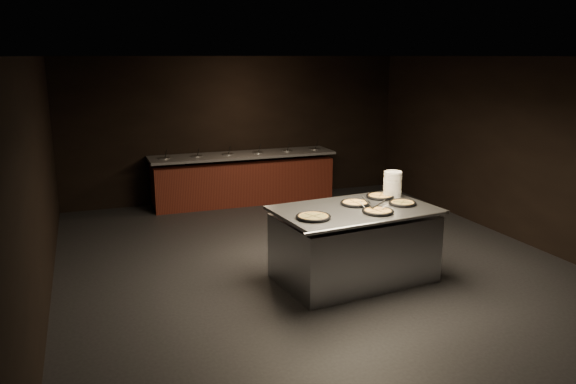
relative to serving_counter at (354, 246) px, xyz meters
name	(u,v)px	position (x,y,z in m)	size (l,w,h in m)	color
room	(312,163)	(-0.27, 0.82, 0.98)	(7.02, 8.02, 2.92)	black
salad_bar	(244,181)	(-0.27, 4.38, -0.03)	(3.70, 0.83, 1.18)	#5D2316
serving_counter	(354,246)	(0.00, 0.00, 0.00)	(2.16, 1.51, 0.98)	silver
plate_stack	(393,184)	(0.78, 0.39, 0.69)	(0.25, 0.25, 0.35)	white
pan_veggie_whole	(313,217)	(-0.69, -0.24, 0.53)	(0.43, 0.43, 0.04)	black
pan_cheese_whole	(355,203)	(0.09, 0.17, 0.53)	(0.40, 0.40, 0.04)	black
pan_cheese_slices_a	(380,196)	(0.59, 0.39, 0.53)	(0.39, 0.39, 0.04)	black
pan_cheese_slices_b	(378,211)	(0.18, -0.29, 0.53)	(0.40, 0.40, 0.04)	black
pan_veggie_slices	(402,203)	(0.68, -0.05, 0.53)	(0.37, 0.37, 0.04)	black
server_left	(364,203)	(0.10, -0.06, 0.59)	(0.17, 0.30, 0.16)	silver
server_right	(382,206)	(0.27, -0.23, 0.58)	(0.29, 0.09, 0.14)	silver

